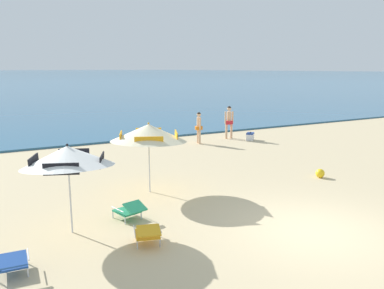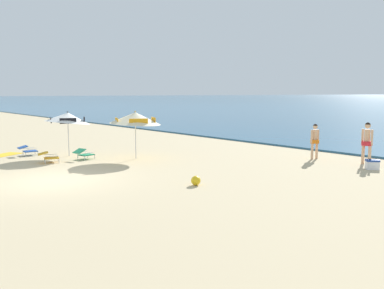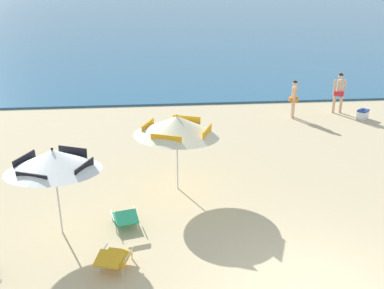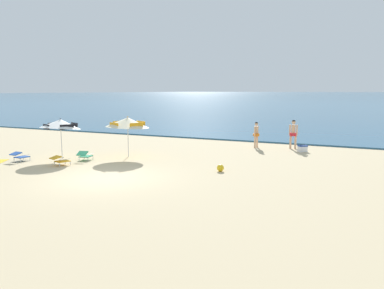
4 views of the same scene
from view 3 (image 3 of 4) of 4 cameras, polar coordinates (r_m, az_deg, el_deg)
The scene contains 7 objects.
beach_umbrella_striped_main at distance 9.66m, azimuth -18.29°, elevation -2.06°, with size 2.32×2.35×2.19m.
beach_umbrella_striped_second at distance 11.28m, azimuth -2.06°, elevation 2.54°, with size 3.32×3.32×2.20m.
lounge_chair_under_umbrella at distance 10.21m, azimuth -9.04°, elevation -9.75°, with size 0.73×0.98×0.51m.
lounge_chair_facing_sea at distance 8.92m, azimuth -10.63°, elevation -14.91°, with size 0.76×0.96×0.49m.
person_standing_near_shore at distance 19.71m, azimuth 19.31°, elevation 6.96°, with size 0.53×0.44×1.79m.
person_standing_beside at distance 18.47m, azimuth 13.65°, elevation 6.36°, with size 0.40×0.47×1.62m.
cooler_box at distance 19.41m, azimuth 22.14°, elevation 3.83°, with size 0.60×0.59×0.43m.
Camera 3 is at (-2.80, -5.93, 5.48)m, focal length 39.35 mm.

